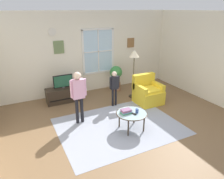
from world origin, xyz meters
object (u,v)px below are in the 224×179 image
at_px(television, 63,81).
at_px(coffee_table, 132,114).
at_px(tv_stand, 64,95).
at_px(book_stack, 126,111).
at_px(person_black_shirt, 114,85).
at_px(cup, 137,111).
at_px(person_pink_shirt, 78,92).
at_px(remote_near_books, 134,114).
at_px(armchair, 148,93).
at_px(floor_lamp, 134,58).
at_px(potted_plant_by_window, 116,76).

height_order(television, coffee_table, television).
bearing_deg(tv_stand, book_stack, -68.28).
relative_size(book_stack, person_black_shirt, 0.24).
height_order(tv_stand, cup, cup).
bearing_deg(book_stack, person_pink_shirt, 137.24).
bearing_deg(person_black_shirt, remote_near_books, -98.93).
relative_size(cup, person_pink_shirt, 0.08).
bearing_deg(armchair, person_black_shirt, 165.86).
xyz_separation_m(television, coffee_table, (1.05, -2.35, -0.26)).
bearing_deg(person_black_shirt, person_pink_shirt, -158.15).
bearing_deg(coffee_table, remote_near_books, -84.00).
bearing_deg(person_pink_shirt, floor_lamp, 21.40).
bearing_deg(remote_near_books, tv_stand, 113.49).
xyz_separation_m(remote_near_books, floor_lamp, (1.10, 1.78, 0.86)).
bearing_deg(remote_near_books, television, 113.51).
bearing_deg(coffee_table, television, 114.00).
relative_size(television, potted_plant_by_window, 0.67).
bearing_deg(potted_plant_by_window, tv_stand, -174.99).
bearing_deg(person_black_shirt, tv_stand, 142.79).
bearing_deg(armchair, coffee_table, -138.72).
bearing_deg(tv_stand, television, -90.00).
bearing_deg(potted_plant_by_window, remote_near_books, -108.79).
xyz_separation_m(television, potted_plant_by_window, (1.94, 0.17, -0.15)).
bearing_deg(television, person_black_shirt, -37.13).
xyz_separation_m(armchair, coffee_table, (-1.27, -1.12, 0.09)).
bearing_deg(remote_near_books, floor_lamp, 58.39).
distance_m(potted_plant_by_window, floor_lamp, 1.15).
relative_size(person_pink_shirt, floor_lamp, 0.87).
height_order(book_stack, person_pink_shirt, person_pink_shirt).
relative_size(television, cup, 5.63).
bearing_deg(tv_stand, person_pink_shirt, -89.03).
height_order(tv_stand, floor_lamp, floor_lamp).
bearing_deg(cup, remote_near_books, -170.28).
bearing_deg(remote_near_books, person_black_shirt, 81.07).
relative_size(tv_stand, floor_lamp, 0.70).
bearing_deg(television, potted_plant_by_window, 5.10).
xyz_separation_m(tv_stand, coffee_table, (1.05, -2.35, 0.19)).
distance_m(book_stack, potted_plant_by_window, 2.68).
distance_m(coffee_table, book_stack, 0.16).
distance_m(remote_near_books, person_pink_shirt, 1.46).
bearing_deg(remote_near_books, potted_plant_by_window, 71.21).
distance_m(television, floor_lamp, 2.33).
height_order(armchair, floor_lamp, floor_lamp).
height_order(television, person_pink_shirt, person_pink_shirt).
xyz_separation_m(coffee_table, person_black_shirt, (0.24, 1.38, 0.26)).
bearing_deg(armchair, potted_plant_by_window, 105.24).
bearing_deg(coffee_table, cup, -26.57).
distance_m(cup, person_black_shirt, 1.45).
bearing_deg(coffee_table, armchair, 41.28).
height_order(armchair, remote_near_books, armchair).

